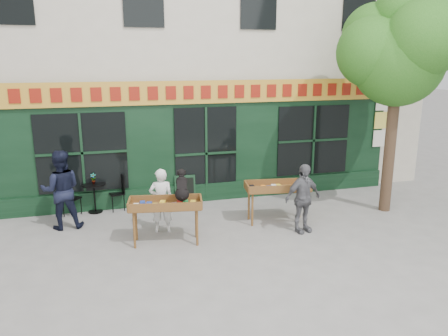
{
  "coord_description": "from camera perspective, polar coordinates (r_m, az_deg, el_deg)",
  "views": [
    {
      "loc": [
        -2.69,
        -8.96,
        3.85
      ],
      "look_at": [
        -0.01,
        0.5,
        1.38
      ],
      "focal_mm": 35.0,
      "sensor_mm": 36.0,
      "label": 1
    }
  ],
  "objects": [
    {
      "name": "building",
      "position": [
        15.22,
        -5.9,
        18.27
      ],
      "size": [
        14.0,
        7.26,
        10.0
      ],
      "color": "beige",
      "rests_on": "ground"
    },
    {
      "name": "dog",
      "position": [
        9.18,
        -5.54,
        -2.15
      ],
      "size": [
        0.44,
        0.65,
        0.6
      ],
      "primitive_type": null,
      "rotation": [
        0.0,
        0.0,
        -0.17
      ],
      "color": "black",
      "rests_on": "book_cart_center"
    },
    {
      "name": "bistro_chair_left",
      "position": [
        11.6,
        -19.68,
        -3.23
      ],
      "size": [
        0.5,
        0.5,
        0.95
      ],
      "rotation": [
        0.0,
        0.0,
        0.99
      ],
      "color": "black",
      "rests_on": "ground"
    },
    {
      "name": "bistro_table",
      "position": [
        11.62,
        -16.6,
        -3.03
      ],
      "size": [
        0.6,
        0.6,
        0.76
      ],
      "color": "black",
      "rests_on": "ground"
    },
    {
      "name": "man_right",
      "position": [
        10.0,
        10.24,
        -3.92
      ],
      "size": [
        0.99,
        0.57,
        1.59
      ],
      "primitive_type": "imported",
      "rotation": [
        0.0,
        0.0,
        0.21
      ],
      "color": "#55555A",
      "rests_on": "ground"
    },
    {
      "name": "bistro_chair_right",
      "position": [
        11.66,
        -13.47,
        -2.69
      ],
      "size": [
        0.43,
        0.43,
        0.95
      ],
      "rotation": [
        0.0,
        0.0,
        -1.37
      ],
      "color": "black",
      "rests_on": "ground"
    },
    {
      "name": "man_left",
      "position": [
        10.7,
        -20.51,
        -2.69
      ],
      "size": [
        0.92,
        0.72,
        1.85
      ],
      "primitive_type": "imported",
      "rotation": [
        0.0,
        0.0,
        3.17
      ],
      "color": "black",
      "rests_on": "ground"
    },
    {
      "name": "chalkboard",
      "position": [
        11.86,
        -5.08,
        -2.87
      ],
      "size": [
        0.58,
        0.25,
        0.79
      ],
      "rotation": [
        0.0,
        0.0,
        -0.11
      ],
      "color": "black",
      "rests_on": "ground"
    },
    {
      "name": "potted_plant",
      "position": [
        11.53,
        -16.72,
        -1.32
      ],
      "size": [
        0.17,
        0.14,
        0.28
      ],
      "primitive_type": "imported",
      "rotation": [
        0.0,
        0.0,
        -0.32
      ],
      "color": "gray",
      "rests_on": "bistro_table"
    },
    {
      "name": "book_cart_right",
      "position": [
        10.52,
        7.0,
        -2.72
      ],
      "size": [
        1.57,
        0.82,
        0.99
      ],
      "rotation": [
        0.0,
        0.0,
        -0.14
      ],
      "color": "brown",
      "rests_on": "ground"
    },
    {
      "name": "ground",
      "position": [
        10.12,
        0.82,
        -8.26
      ],
      "size": [
        80.0,
        80.0,
        0.0
      ],
      "primitive_type": "plane",
      "color": "slate",
      "rests_on": "ground"
    },
    {
      "name": "woman",
      "position": [
        9.95,
        -8.18,
        -4.23
      ],
      "size": [
        0.59,
        0.44,
        1.49
      ],
      "primitive_type": "imported",
      "rotation": [
        0.0,
        0.0,
        2.97
      ],
      "color": "white",
      "rests_on": "ground"
    },
    {
      "name": "book_cart_center",
      "position": [
        9.32,
        -7.65,
        -4.99
      ],
      "size": [
        1.58,
        0.86,
        0.99
      ],
      "rotation": [
        0.0,
        0.0,
        -0.17
      ],
      "color": "brown",
      "rests_on": "ground"
    },
    {
      "name": "street_tree",
      "position": [
        11.68,
        21.91,
        14.39
      ],
      "size": [
        3.05,
        2.9,
        5.6
      ],
      "color": "#382619",
      "rests_on": "ground"
    }
  ]
}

